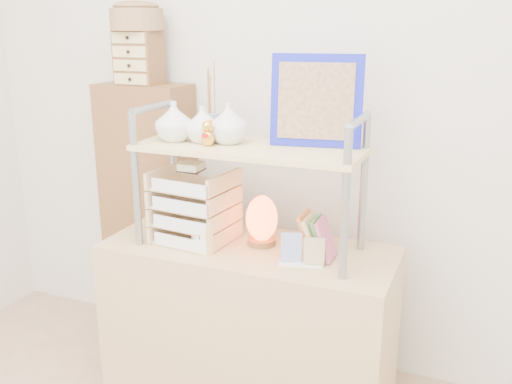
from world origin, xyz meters
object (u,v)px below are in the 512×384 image
desk (249,328)px  salt_lamp (262,220)px  cabinet (150,215)px  letter_tray (193,211)px

desk → salt_lamp: 0.49m
cabinet → salt_lamp: cabinet is taller
desk → cabinet: 0.86m
cabinet → letter_tray: 0.66m
cabinet → salt_lamp: size_ratio=6.40×
desk → cabinet: bearing=152.7°
cabinet → letter_tray: cabinet is taller
letter_tray → salt_lamp: (0.28, 0.08, -0.03)m
cabinet → salt_lamp: bearing=-22.5°
desk → cabinet: (-0.72, 0.37, 0.30)m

